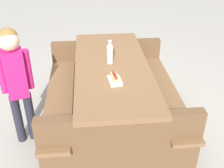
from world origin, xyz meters
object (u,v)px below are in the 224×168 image
Objects in this scene: hotdog_tray at (115,79)px; child_in_coat at (15,74)px; soda_bottle at (110,53)px; picnic_table at (112,90)px.

hotdog_tray is 0.94m from child_in_coat.
soda_bottle reaches higher than hotdog_tray.
picnic_table is 9.68× the size of hotdog_tray.
child_in_coat reaches higher than hotdog_tray.
picnic_table is at bearing -175.06° from hotdog_tray.
soda_bottle is (-0.06, -0.02, 0.42)m from picnic_table.
child_in_coat is at bearing -69.41° from soda_bottle.
hotdog_tray reaches higher than picnic_table.
picnic_table is at bearing 20.07° from soda_bottle.
soda_bottle reaches higher than picnic_table.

